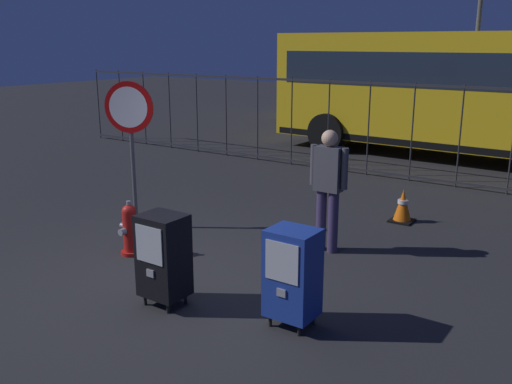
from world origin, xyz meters
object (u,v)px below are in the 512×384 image
newspaper_box_secondary (163,255)px  bus_near (493,89)px  stop_sign (130,124)px  bus_far (440,76)px  fire_hydrant (130,229)px  newspaper_box_primary (293,273)px  pedestrian (328,184)px  traffic_cone (403,206)px

newspaper_box_secondary → bus_near: 10.13m
stop_sign → bus_far: bearing=87.3°
fire_hydrant → newspaper_box_secondary: 1.68m
newspaper_box_primary → bus_far: (-3.01, 14.25, 1.14)m
fire_hydrant → bus_far: size_ratio=0.07×
fire_hydrant → pedestrian: 2.72m
newspaper_box_primary → newspaper_box_secondary: size_ratio=1.00×
pedestrian → bus_far: 12.41m
newspaper_box_primary → stop_sign: (-3.61, 1.32, 1.03)m
newspaper_box_primary → stop_sign: 3.98m
newspaper_box_primary → stop_sign: size_ratio=0.46×
traffic_cone → bus_near: size_ratio=0.05×
stop_sign → bus_near: 8.93m
newspaper_box_primary → pedestrian: pedestrian is taller
newspaper_box_primary → bus_near: bus_near is taller
traffic_cone → bus_far: 10.77m
stop_sign → traffic_cone: (3.30, 2.61, -1.34)m
fire_hydrant → traffic_cone: bearing=54.1°
fire_hydrant → bus_near: (2.44, 9.17, 1.36)m
traffic_cone → fire_hydrant: bearing=-125.9°
newspaper_box_secondary → bus_near: bus_near is taller
pedestrian → bus_near: bus_near is taller
newspaper_box_secondary → stop_sign: (-2.23, 1.69, 1.03)m
stop_sign → bus_near: bus_near is taller
pedestrian → bus_far: bus_far is taller
newspaper_box_primary → bus_far: bus_far is taller
newspaper_box_primary → pedestrian: bearing=108.6°
stop_sign → pedestrian: 3.08m
pedestrian → bus_far: size_ratio=0.16×
bus_near → traffic_cone: bearing=-87.5°
newspaper_box_primary → traffic_cone: (-0.31, 3.93, -0.31)m
bus_far → bus_near: bearing=-60.1°
fire_hydrant → bus_near: 9.59m
newspaper_box_primary → pedestrian: 2.23m
pedestrian → bus_far: (-2.30, 12.17, 0.76)m
fire_hydrant → stop_sign: (-0.80, 0.85, 1.25)m
fire_hydrant → bus_far: (-0.20, 13.78, 1.36)m
pedestrian → bus_near: size_ratio=0.16×
fire_hydrant → pedestrian: size_ratio=0.45×
newspaper_box_primary → bus_near: (-0.37, 9.64, 1.14)m
bus_near → bus_far: size_ratio=1.01×
fire_hydrant → pedestrian: pedestrian is taller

